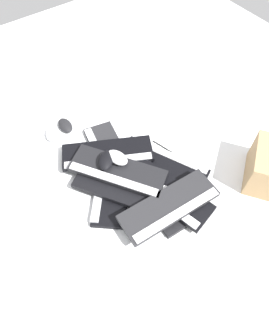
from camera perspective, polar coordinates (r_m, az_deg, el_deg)
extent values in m
plane|color=white|center=(1.44, -1.41, -1.70)|extent=(3.20, 3.20, 0.00)
cube|color=black|center=(1.39, 3.66, -4.44)|extent=(0.45, 0.18, 0.02)
cube|color=#B2B5BA|center=(1.39, 5.61, -3.05)|extent=(0.42, 0.06, 0.01)
cube|color=black|center=(1.47, 5.41, 0.70)|extent=(0.46, 0.32, 0.02)
cube|color=silver|center=(1.49, 6.40, 2.58)|extent=(0.39, 0.21, 0.01)
cube|color=#232326|center=(1.50, -4.33, 2.14)|extent=(0.46, 0.24, 0.02)
cube|color=silver|center=(1.48, -6.41, 1.77)|extent=(0.42, 0.12, 0.01)
cube|color=black|center=(1.41, -4.15, -2.93)|extent=(0.43, 0.40, 0.02)
cube|color=#B2B5BA|center=(1.40, -6.46, -2.46)|extent=(0.35, 0.30, 0.01)
cube|color=black|center=(1.36, -2.42, -3.88)|extent=(0.45, 0.37, 0.02)
cube|color=silver|center=(1.37, -1.53, -1.67)|extent=(0.37, 0.26, 0.01)
cube|color=black|center=(1.36, 5.95, -4.34)|extent=(0.46, 0.25, 0.02)
cube|color=silver|center=(1.32, 4.53, -5.64)|extent=(0.41, 0.14, 0.01)
cube|color=black|center=(1.37, -3.21, -0.53)|extent=(0.45, 0.37, 0.02)
cube|color=silver|center=(1.33, -4.17, -2.06)|extent=(0.37, 0.26, 0.01)
cube|color=black|center=(1.47, -5.15, 2.87)|extent=(0.34, 0.46, 0.02)
cube|color=silver|center=(1.43, -4.99, 1.45)|extent=(0.23, 0.39, 0.01)
cube|color=#232326|center=(1.29, 6.59, -7.10)|extent=(0.17, 0.45, 0.02)
cube|color=silver|center=(1.26, 8.17, -8.69)|extent=(0.06, 0.42, 0.01)
ellipsoid|color=silver|center=(1.37, -3.29, 2.00)|extent=(0.12, 0.09, 0.04)
ellipsoid|color=black|center=(1.66, -13.05, 7.90)|extent=(0.11, 0.07, 0.04)
ellipsoid|color=#B7B7BC|center=(1.64, -15.47, 6.42)|extent=(0.13, 0.11, 0.04)
ellipsoid|color=black|center=(1.37, -5.46, 1.45)|extent=(0.13, 0.12, 0.04)
cylinder|color=black|center=(1.37, 6.39, -6.95)|extent=(0.05, 0.06, 0.01)
cylinder|color=black|center=(1.40, 6.72, -4.36)|extent=(0.06, 0.05, 0.01)
cylinder|color=black|center=(1.44, 7.24, -2.16)|extent=(0.04, 0.06, 0.01)
cylinder|color=black|center=(1.48, 7.95, -0.09)|extent=(0.05, 0.06, 0.01)
cylinder|color=black|center=(1.51, 7.65, 2.03)|extent=(0.07, 0.03, 0.01)
cylinder|color=black|center=(1.55, 5.34, 4.14)|extent=(0.12, 0.04, 0.01)
sphere|color=black|center=(1.35, 6.05, -8.30)|extent=(0.01, 0.01, 0.01)
sphere|color=black|center=(1.39, 6.71, -5.62)|extent=(0.01, 0.01, 0.01)
sphere|color=black|center=(1.42, 6.73, -3.12)|extent=(0.01, 0.01, 0.01)
sphere|color=black|center=(1.46, 7.74, -1.22)|extent=(0.01, 0.01, 0.01)
sphere|color=black|center=(1.50, 8.17, 1.00)|extent=(0.01, 0.01, 0.01)
sphere|color=black|center=(1.53, 7.14, 3.04)|extent=(0.01, 0.01, 0.01)
sphere|color=black|center=(1.57, 3.58, 5.21)|extent=(0.01, 0.01, 0.01)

